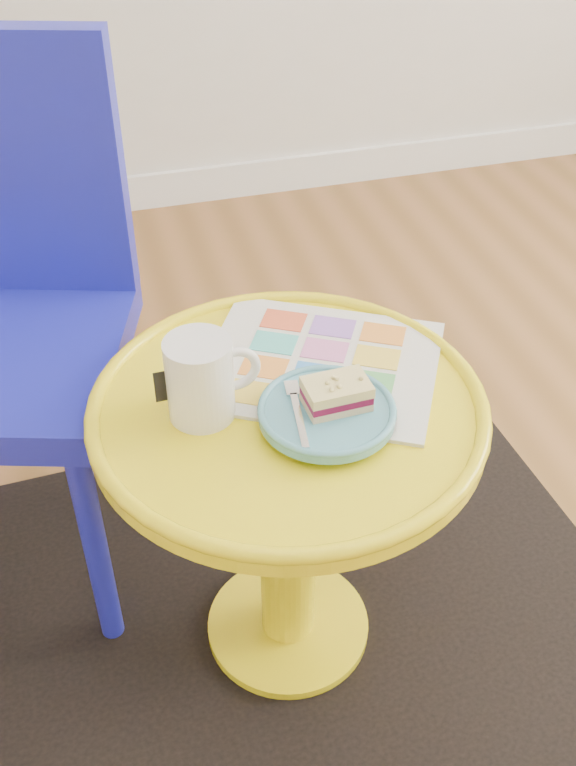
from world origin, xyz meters
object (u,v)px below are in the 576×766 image
object	(u,v)px
mug	(202,377)
plate	(327,413)
newspaper	(321,364)
side_table	(288,479)

from	to	relation	value
mug	plate	distance (m)	0.18
plate	mug	bearing A→B (deg)	156.29
mug	plate	size ratio (longest dim) A/B	0.70
newspaper	mug	xyz separation A→B (m)	(-0.20, -0.06, 0.06)
side_table	plate	world-z (taller)	plate
newspaper	plate	size ratio (longest dim) A/B	1.82
plate	newspaper	bearing A→B (deg)	75.83
newspaper	mug	bearing A→B (deg)	-133.48
mug	newspaper	bearing A→B (deg)	15.53
side_table	mug	distance (m)	0.25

